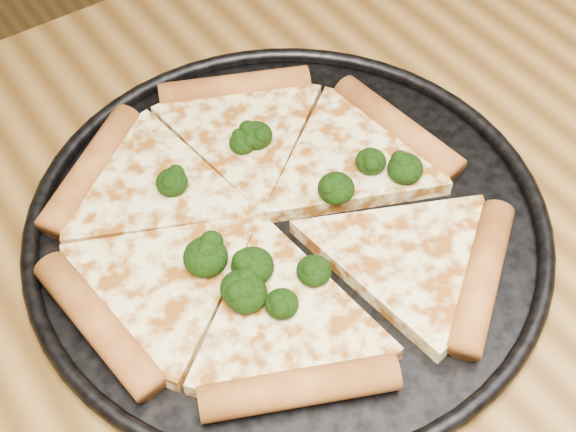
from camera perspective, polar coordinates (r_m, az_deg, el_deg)
pizza_pan at (r=0.62m, az=0.00°, el=-0.47°), size 0.40×0.40×0.02m
pizza at (r=0.61m, az=-1.50°, el=-0.06°), size 0.33×0.35×0.03m
broccoli_florets at (r=0.59m, az=-0.92°, el=-0.75°), size 0.20×0.17×0.02m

